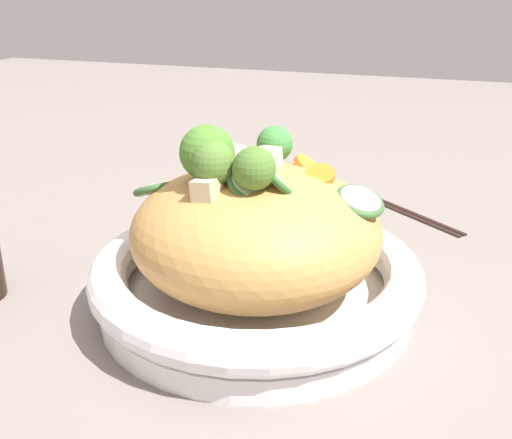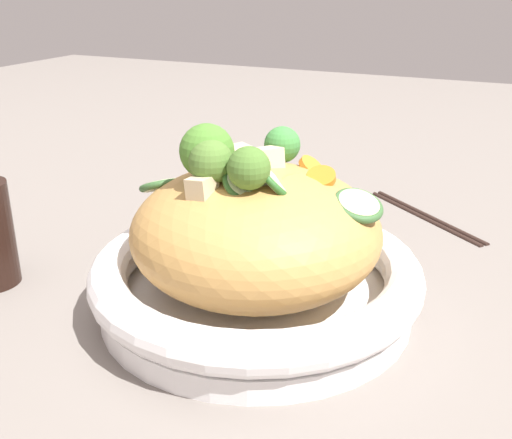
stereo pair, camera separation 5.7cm
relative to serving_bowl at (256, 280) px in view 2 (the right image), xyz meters
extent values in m
plane|color=slate|center=(0.00, 0.00, -0.03)|extent=(3.00, 3.00, 0.00)
cylinder|color=white|center=(0.00, 0.00, -0.02)|extent=(0.30, 0.30, 0.02)
torus|color=white|center=(0.00, 0.00, 0.01)|extent=(0.32, 0.32, 0.04)
ellipsoid|color=#BA8948|center=(0.00, 0.00, 0.05)|extent=(0.23, 0.23, 0.12)
torus|color=#B48942|center=(0.06, 0.00, 0.09)|extent=(0.07, 0.07, 0.03)
torus|color=#BD8543|center=(0.00, 0.04, 0.08)|extent=(0.05, 0.05, 0.03)
torus|color=tan|center=(0.00, -0.02, 0.08)|extent=(0.09, 0.09, 0.02)
cone|color=#8EB669|center=(-0.03, -0.04, 0.11)|extent=(0.02, 0.02, 0.01)
sphere|color=#517831|center=(-0.03, -0.04, 0.13)|extent=(0.05, 0.05, 0.04)
cone|color=#93AD71|center=(-0.04, -0.02, 0.11)|extent=(0.03, 0.03, 0.02)
sphere|color=#4A802D|center=(-0.04, -0.02, 0.13)|extent=(0.06, 0.06, 0.05)
cone|color=#93B06A|center=(0.01, -0.04, 0.11)|extent=(0.03, 0.03, 0.02)
sphere|color=#4B752E|center=(0.01, -0.04, 0.13)|extent=(0.05, 0.05, 0.04)
cone|color=#90AE75|center=(-0.01, 0.07, 0.10)|extent=(0.02, 0.02, 0.02)
sphere|color=#40883F|center=(-0.01, 0.07, 0.12)|extent=(0.04, 0.04, 0.04)
cylinder|color=orange|center=(-0.01, 0.02, 0.11)|extent=(0.03, 0.04, 0.02)
cylinder|color=orange|center=(0.03, 0.06, 0.10)|extent=(0.03, 0.03, 0.02)
cylinder|color=orange|center=(-0.03, 0.08, 0.09)|extent=(0.03, 0.03, 0.02)
cylinder|color=orange|center=(0.05, 0.02, 0.11)|extent=(0.03, 0.03, 0.02)
cylinder|color=beige|center=(-0.10, 0.00, 0.08)|extent=(0.05, 0.05, 0.02)
torus|color=#365D2F|center=(-0.10, 0.00, 0.08)|extent=(0.06, 0.06, 0.02)
cylinder|color=beige|center=(0.01, -0.03, 0.11)|extent=(0.05, 0.05, 0.03)
torus|color=#305E26|center=(0.01, -0.03, 0.11)|extent=(0.06, 0.06, 0.03)
cylinder|color=beige|center=(0.03, -0.02, 0.11)|extent=(0.04, 0.05, 0.03)
torus|color=#2C6026|center=(0.03, -0.02, 0.11)|extent=(0.05, 0.06, 0.04)
cylinder|color=beige|center=(0.09, 0.01, 0.09)|extent=(0.05, 0.05, 0.02)
torus|color=#396132|center=(0.09, 0.01, 0.09)|extent=(0.06, 0.06, 0.02)
cube|color=beige|center=(-0.04, 0.05, 0.11)|extent=(0.04, 0.04, 0.02)
cube|color=beige|center=(0.00, 0.02, 0.11)|extent=(0.04, 0.04, 0.03)
cube|color=beige|center=(-0.03, -0.05, 0.11)|extent=(0.02, 0.03, 0.02)
cylinder|color=black|center=(0.11, 0.32, -0.03)|extent=(0.17, 0.14, 0.01)
cylinder|color=black|center=(0.10, 0.31, -0.03)|extent=(0.17, 0.14, 0.01)
camera|label=1|loc=(0.17, -0.51, 0.28)|focal=43.46mm
camera|label=2|loc=(0.23, -0.48, 0.28)|focal=43.46mm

